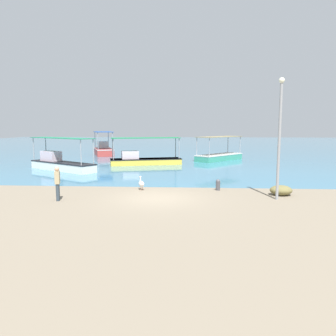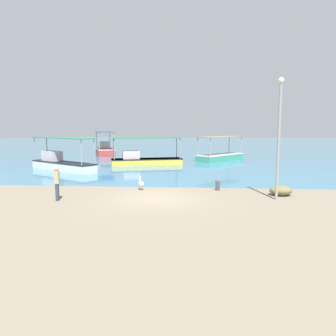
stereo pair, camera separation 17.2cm
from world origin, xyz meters
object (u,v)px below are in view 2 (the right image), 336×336
at_px(fishing_boat_near_left, 144,159).
at_px(pelican, 141,184).
at_px(mooring_bollard, 218,184).
at_px(fishing_boat_far_left, 105,150).
at_px(fishing_boat_far_right, 62,163).
at_px(lamp_post, 279,132).
at_px(net_pile, 281,190).
at_px(fisherman_standing, 57,182).
at_px(fishing_boat_center, 220,156).

height_order(fishing_boat_near_left, pelican, fishing_boat_near_left).
relative_size(fishing_boat_near_left, mooring_bollard, 10.85).
bearing_deg(fishing_boat_far_left, fishing_boat_near_left, -56.85).
distance_m(fishing_boat_far_right, lamp_post, 18.42).
distance_m(fishing_boat_near_left, net_pile, 16.29).
bearing_deg(mooring_bollard, lamp_post, -38.37).
bearing_deg(fisherman_standing, mooring_bollard, 21.23).
height_order(fishing_boat_far_right, fishing_boat_far_left, fishing_boat_far_left).
height_order(pelican, fisherman_standing, fisherman_standing).
relative_size(fishing_boat_far_left, lamp_post, 0.88).
height_order(pelican, net_pile, pelican).
height_order(fishing_boat_center, mooring_bollard, fishing_boat_center).
relative_size(fishing_boat_center, pelican, 7.45).
xyz_separation_m(fishing_boat_far_left, pelican, (8.11, -22.43, -0.29)).
distance_m(pelican, mooring_bollard, 4.41).
height_order(mooring_bollard, fisherman_standing, fisherman_standing).
bearing_deg(fishing_boat_far_right, mooring_bollard, -32.58).
distance_m(fishing_boat_near_left, mooring_bollard, 13.66).
bearing_deg(fishing_boat_far_right, fishing_boat_center, 32.54).
bearing_deg(fishing_boat_far_left, pelican, -70.13).
distance_m(fishing_boat_center, net_pile, 18.06).
distance_m(fishing_boat_far_right, mooring_bollard, 14.72).
height_order(lamp_post, fisherman_standing, lamp_post).
distance_m(fishing_boat_center, pelican, 18.07).
distance_m(lamp_post, net_pile, 3.30).
xyz_separation_m(fishing_boat_near_left, fisherman_standing, (-2.13, -15.42, 0.35)).
relative_size(fishing_boat_far_right, lamp_post, 1.11).
xyz_separation_m(fishing_boat_center, net_pile, (1.67, -17.98, -0.24)).
relative_size(mooring_bollard, fisherman_standing, 0.38).
bearing_deg(mooring_bollard, net_pile, -19.33).
relative_size(fishing_boat_far_left, net_pile, 4.51).
xyz_separation_m(fishing_boat_far_right, fishing_boat_center, (13.98, 8.92, -0.12)).
bearing_deg(fishing_boat_far_right, lamp_post, -33.70).
height_order(fishing_boat_far_left, net_pile, fishing_boat_far_left).
xyz_separation_m(fishing_boat_far_right, fishing_boat_near_left, (6.39, 4.34, -0.06)).
relative_size(lamp_post, fisherman_standing, 3.55).
bearing_deg(fishing_boat_near_left, fishing_boat_center, 31.13).
height_order(fishing_boat_far_left, lamp_post, lamp_post).
xyz_separation_m(fishing_boat_near_left, net_pile, (9.25, -13.40, -0.29)).
bearing_deg(net_pile, lamp_post, -114.94).
distance_m(fishing_boat_far_left, net_pile, 28.18).
height_order(fisherman_standing, net_pile, fisherman_standing).
relative_size(pelican, fisherman_standing, 0.47).
xyz_separation_m(fishing_boat_near_left, mooring_bollard, (6.01, -12.26, -0.22)).
bearing_deg(fisherman_standing, pelican, 38.40).
bearing_deg(fishing_boat_far_right, pelican, -45.47).
bearing_deg(fishing_boat_far_left, mooring_bollard, -60.62).
bearing_deg(fishing_boat_far_left, fishing_boat_center, -20.89).
xyz_separation_m(fishing_boat_far_right, pelican, (8.00, -8.13, -0.25)).
bearing_deg(net_pile, fishing_boat_far_right, 149.91).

